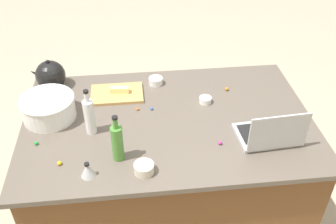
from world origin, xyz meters
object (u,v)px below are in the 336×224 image
Objects in this scene: bottle_vinegar at (89,116)px; butter_stick_left at (120,90)px; ramekin_small at (144,168)px; bottle_olive at (117,142)px; kettle at (50,76)px; ramekin_medium at (205,100)px; cutting_board at (117,94)px; kitchen_timer at (88,170)px; ramekin_wide at (156,81)px; mixing_bowl_large at (48,107)px; laptop at (270,134)px.

bottle_vinegar is 0.37m from butter_stick_left.
bottle_vinegar is 0.42m from ramekin_small.
bottle_olive is 0.79m from kettle.
ramekin_medium is (-0.91, 0.27, -0.06)m from kettle.
bottle_vinegar is 0.26m from bottle_olive.
cutting_board is 4.39× the size of ramekin_medium.
bottle_vinegar reaches higher than butter_stick_left.
kitchen_timer reaches higher than ramekin_small.
butter_stick_left is at bearing 23.25° from ramekin_wide.
bottle_vinegar is at bearing 65.03° from butter_stick_left.
mixing_bowl_large is 0.67m from ramekin_wide.
bottle_vinegar is (0.91, -0.17, 0.06)m from laptop.
ramekin_small is at bearing 137.38° from bottle_olive.
ramekin_wide is at bearing -110.23° from bottle_olive.
mixing_bowl_large is 0.96× the size of cutting_board.
ramekin_medium is at bearing -141.78° from kitchen_timer.
ramekin_medium is (-0.51, 0.13, 0.01)m from cutting_board.
kitchen_timer is (0.14, 0.10, -0.07)m from bottle_olive.
ramekin_wide is at bearing 176.18° from kettle.
bottle_vinegar reaches higher than cutting_board.
butter_stick_left is 0.24m from ramekin_wide.
mixing_bowl_large is at bearing -32.58° from bottle_vinegar.
bottle_olive is at bearing 38.99° from ramekin_medium.
mixing_bowl_large is at bearing 94.84° from kettle.
kettle reaches higher than cutting_board.
laptop is 0.91m from butter_stick_left.
bottle_vinegar reaches higher than kettle.
bottle_vinegar is at bearing 147.42° from mixing_bowl_large.
bottle_vinegar is at bearing 119.32° from kettle.
kitchen_timer is (-0.26, 0.78, -0.04)m from kettle.
laptop is 0.80m from ramekin_wide.
ramekin_small is (-0.26, 0.32, -0.08)m from bottle_vinegar.
ramekin_small is at bearing 128.53° from bottle_vinegar.
kitchen_timer is at bearing 8.94° from laptop.
butter_stick_left reaches higher than ramekin_wide.
kitchen_timer is at bearing 62.99° from ramekin_wide.
kettle is at bearing -16.68° from ramekin_medium.
bottle_olive reaches higher than kettle.
cutting_board is 0.03m from butter_stick_left.
laptop is 0.93m from cutting_board.
bottle_vinegar reaches higher than ramekin_wide.
kitchen_timer is (0.26, -0.01, 0.01)m from ramekin_small.
kettle reaches higher than ramekin_small.
ramekin_medium is at bearing -54.27° from laptop.
bottle_olive is (0.77, 0.04, 0.06)m from laptop.
ramekin_small is at bearing 136.13° from mixing_bowl_large.
butter_stick_left is (-0.01, -0.54, -0.07)m from bottle_olive.
kitchen_timer is at bearing 108.45° from kettle.
cutting_board is 3.25× the size of ramekin_small.
ramekin_medium is at bearing -163.33° from bottle_vinegar.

